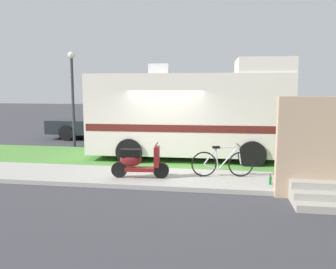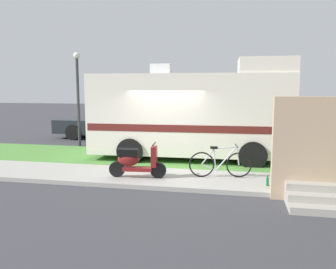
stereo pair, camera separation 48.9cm
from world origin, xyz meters
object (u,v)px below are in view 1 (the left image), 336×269
at_px(scooter, 138,161).
at_px(bicycle, 222,163).
at_px(bottle_green, 270,180).
at_px(motorhome_rv, 191,113).
at_px(pickup_truck_near, 117,121).
at_px(street_lamp_post, 73,90).

xyz_separation_m(scooter, bicycle, (2.30, 0.49, -0.07)).
bearing_deg(bottle_green, scooter, 178.11).
height_order(scooter, bottle_green, scooter).
distance_m(motorhome_rv, bottle_green, 4.34).
distance_m(scooter, bottle_green, 3.55).
xyz_separation_m(pickup_truck_near, street_lamp_post, (-1.16, -2.48, 1.56)).
bearing_deg(street_lamp_post, motorhome_rv, -19.24).
bearing_deg(bicycle, scooter, -167.96).
height_order(motorhome_rv, bicycle, motorhome_rv).
height_order(bottle_green, street_lamp_post, street_lamp_post).
xyz_separation_m(scooter, street_lamp_post, (-4.11, 5.07, 1.91)).
bearing_deg(bicycle, motorhome_rv, 112.51).
bearing_deg(street_lamp_post, bicycle, -35.52).
relative_size(scooter, pickup_truck_near, 0.28).
xyz_separation_m(pickup_truck_near, bottle_green, (6.48, -7.67, -0.70)).
xyz_separation_m(motorhome_rv, pickup_truck_near, (-4.12, 4.33, -0.76)).
bearing_deg(bicycle, street_lamp_post, 144.48).
bearing_deg(street_lamp_post, bottle_green, -34.18).
bearing_deg(scooter, street_lamp_post, 129.03).
bearing_deg(bottle_green, street_lamp_post, 145.82).
distance_m(motorhome_rv, scooter, 3.61).
bearing_deg(scooter, bicycle, 12.04).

